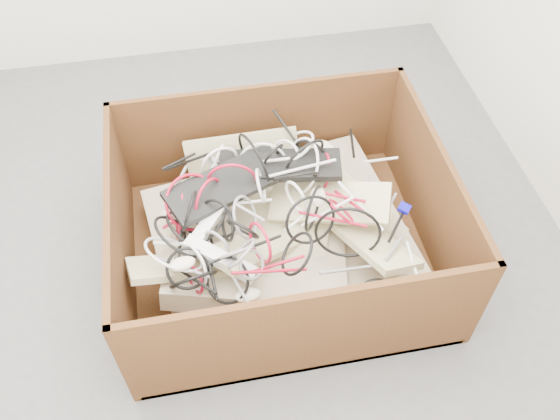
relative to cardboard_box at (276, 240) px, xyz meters
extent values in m
plane|color=#525254|center=(-0.20, 0.12, -0.13)|extent=(3.00, 3.00, 0.00)
cube|color=#36190D|center=(0.02, 0.00, -0.12)|extent=(1.31, 1.09, 0.03)
cube|color=#36190D|center=(0.02, 0.53, 0.13)|extent=(1.31, 0.03, 0.53)
cube|color=#36190D|center=(0.02, -0.53, 0.13)|extent=(1.31, 0.02, 0.53)
cube|color=#36190D|center=(0.66, 0.00, 0.13)|extent=(0.02, 1.04, 0.53)
cube|color=#36190D|center=(-0.62, 0.00, 0.13)|extent=(0.03, 1.04, 0.53)
cube|color=tan|center=(0.02, 0.02, -0.05)|extent=(1.15, 0.99, 0.21)
cube|color=tan|center=(-0.09, -0.05, 0.03)|extent=(0.82, 0.74, 0.22)
cube|color=#BBB583|center=(-0.19, 0.09, 0.06)|extent=(0.50, 0.19, 0.10)
cube|color=#BBB583|center=(0.35, 0.08, 0.07)|extent=(0.43, 0.49, 0.18)
cube|color=#BBB583|center=(0.09, -0.13, 0.06)|extent=(0.35, 0.52, 0.15)
cube|color=#BBB583|center=(-0.35, -0.15, 0.11)|extent=(0.52, 0.22, 0.22)
cube|color=#BBB583|center=(0.34, -0.16, 0.13)|extent=(0.31, 0.49, 0.23)
cube|color=#BBB583|center=(-0.08, 0.36, 0.18)|extent=(0.50, 0.16, 0.23)
cube|color=#BBB583|center=(-0.07, -0.11, 0.12)|extent=(0.49, 0.40, 0.24)
cube|color=#BBB583|center=(0.22, 0.01, 0.18)|extent=(0.51, 0.36, 0.19)
cube|color=black|center=(0.04, 0.16, 0.28)|extent=(0.52, 0.27, 0.05)
cube|color=black|center=(-0.18, 0.09, 0.29)|extent=(0.52, 0.37, 0.07)
ellipsoid|color=beige|center=(-0.41, 0.07, 0.19)|extent=(0.11, 0.08, 0.04)
ellipsoid|color=beige|center=(0.27, 0.30, 0.21)|extent=(0.10, 0.11, 0.04)
ellipsoid|color=beige|center=(-0.17, -0.35, 0.16)|extent=(0.10, 0.07, 0.04)
ellipsoid|color=beige|center=(0.15, -0.07, 0.32)|extent=(0.08, 0.11, 0.04)
ellipsoid|color=beige|center=(-0.15, 0.20, 0.26)|extent=(0.11, 0.11, 0.04)
ellipsoid|color=black|center=(0.30, -0.39, 0.16)|extent=(0.10, 0.06, 0.04)
ellipsoid|color=beige|center=(-0.39, -0.24, 0.26)|extent=(0.11, 0.08, 0.04)
cube|color=white|center=(-0.28, -0.07, 0.24)|extent=(0.21, 0.23, 0.11)
cube|color=white|center=(-0.25, -0.21, 0.22)|extent=(0.27, 0.21, 0.10)
cube|color=#0E0BAC|center=(0.50, -0.10, 0.21)|extent=(0.06, 0.06, 0.03)
torus|color=gray|center=(-0.17, -0.25, 0.29)|extent=(0.12, 0.17, 0.17)
torus|color=#A10B24|center=(-0.32, 0.04, 0.27)|extent=(0.30, 0.24, 0.22)
torus|color=gray|center=(-0.14, -0.29, 0.27)|extent=(0.14, 0.12, 0.12)
torus|color=silver|center=(-0.02, 0.21, 0.25)|extent=(0.29, 0.09, 0.29)
torus|color=silver|center=(0.13, 0.16, 0.26)|extent=(0.17, 0.32, 0.28)
torus|color=black|center=(-0.23, -0.29, 0.19)|extent=(0.20, 0.17, 0.18)
torus|color=black|center=(-0.34, -0.02, 0.28)|extent=(0.10, 0.20, 0.19)
torus|color=black|center=(-0.23, -0.06, 0.26)|extent=(0.18, 0.13, 0.20)
torus|color=silver|center=(-0.19, 0.22, 0.28)|extent=(0.22, 0.08, 0.23)
torus|color=silver|center=(0.12, 0.26, 0.27)|extent=(0.21, 0.25, 0.16)
torus|color=#A10B24|center=(-0.27, 0.01, 0.24)|extent=(0.20, 0.10, 0.18)
torus|color=#A10B24|center=(-0.26, 0.03, 0.28)|extent=(0.17, 0.21, 0.25)
torus|color=black|center=(0.19, 0.23, 0.26)|extent=(0.15, 0.11, 0.16)
torus|color=black|center=(-0.20, -0.10, 0.27)|extent=(0.05, 0.17, 0.17)
torus|color=silver|center=(0.08, 0.22, 0.27)|extent=(0.13, 0.17, 0.19)
torus|color=black|center=(0.10, -0.15, 0.29)|extent=(0.28, 0.13, 0.26)
torus|color=silver|center=(0.07, -0.06, 0.32)|extent=(0.09, 0.18, 0.19)
torus|color=black|center=(0.02, 0.19, 0.32)|extent=(0.11, 0.12, 0.14)
torus|color=black|center=(0.23, -0.22, 0.26)|extent=(0.30, 0.11, 0.30)
torus|color=silver|center=(-0.05, 0.04, 0.31)|extent=(0.05, 0.19, 0.19)
torus|color=gray|center=(-0.19, -0.25, 0.29)|extent=(0.18, 0.10, 0.16)
torus|color=#A10B24|center=(0.23, -0.13, 0.28)|extent=(0.12, 0.15, 0.14)
torus|color=#A10B24|center=(0.23, 0.14, 0.23)|extent=(0.06, 0.21, 0.21)
torus|color=gray|center=(-0.27, 0.00, 0.22)|extent=(0.19, 0.08, 0.20)
torus|color=black|center=(-0.36, -0.26, 0.18)|extent=(0.26, 0.15, 0.23)
torus|color=black|center=(-0.37, -0.23, 0.22)|extent=(0.21, 0.17, 0.15)
torus|color=black|center=(-0.28, 0.00, 0.21)|extent=(0.26, 0.34, 0.24)
torus|color=gray|center=(-0.13, -0.06, 0.26)|extent=(0.14, 0.19, 0.20)
torus|color=black|center=(0.02, -0.28, 0.28)|extent=(0.17, 0.24, 0.19)
torus|color=black|center=(-0.06, 0.19, 0.30)|extent=(0.14, 0.32, 0.33)
torus|color=black|center=(-0.39, -0.10, 0.24)|extent=(0.22, 0.31, 0.23)
torus|color=black|center=(-0.15, -0.13, 0.27)|extent=(0.16, 0.14, 0.15)
torus|color=gray|center=(-0.25, -0.15, 0.24)|extent=(0.11, 0.12, 0.15)
torus|color=black|center=(0.08, 0.04, 0.33)|extent=(0.23, 0.15, 0.19)
torus|color=black|center=(0.15, 0.18, 0.28)|extent=(0.26, 0.15, 0.29)
torus|color=black|center=(0.13, -0.10, 0.29)|extent=(0.11, 0.18, 0.20)
torus|color=gray|center=(-0.36, 0.23, 0.22)|extent=(0.08, 0.13, 0.14)
torus|color=#A10B24|center=(-0.38, 0.05, 0.21)|extent=(0.08, 0.28, 0.28)
torus|color=black|center=(-0.35, -0.05, 0.20)|extent=(0.20, 0.23, 0.21)
torus|color=#A10B24|center=(-0.16, 0.10, 0.29)|extent=(0.28, 0.05, 0.28)
torus|color=gray|center=(0.17, 0.20, 0.24)|extent=(0.14, 0.12, 0.11)
torus|color=#A10B24|center=(-0.35, -0.25, 0.17)|extent=(0.07, 0.14, 0.14)
torus|color=silver|center=(-0.37, -0.20, 0.18)|extent=(0.14, 0.24, 0.26)
torus|color=silver|center=(-0.41, -0.16, 0.22)|extent=(0.29, 0.31, 0.18)
torus|color=#A10B24|center=(-0.10, -0.22, 0.30)|extent=(0.09, 0.22, 0.23)
torus|color=gray|center=(-0.22, 0.21, 0.28)|extent=(0.05, 0.16, 0.16)
cylinder|color=gray|center=(-0.11, -0.09, 0.31)|extent=(0.10, 0.09, 0.03)
cylinder|color=gray|center=(0.40, -0.28, 0.21)|extent=(0.11, 0.12, 0.05)
cylinder|color=#A10B24|center=(-0.37, 0.02, 0.21)|extent=(0.17, 0.05, 0.06)
cylinder|color=black|center=(0.44, -0.17, 0.21)|extent=(0.14, 0.20, 0.08)
cylinder|color=silver|center=(-0.05, 0.18, 0.29)|extent=(0.27, 0.10, 0.10)
cylinder|color=silver|center=(0.12, 0.09, 0.32)|extent=(0.28, 0.03, 0.04)
cylinder|color=gray|center=(-0.18, -0.39, 0.20)|extent=(0.07, 0.19, 0.04)
cylinder|color=black|center=(-0.36, 0.33, 0.21)|extent=(0.15, 0.08, 0.02)
cylinder|color=black|center=(-0.39, -0.11, 0.22)|extent=(0.06, 0.22, 0.06)
cylinder|color=gray|center=(-0.01, 0.19, 0.26)|extent=(0.17, 0.06, 0.03)
cylinder|color=gray|center=(-0.40, -0.22, 0.23)|extent=(0.21, 0.15, 0.03)
cylinder|color=#A10B24|center=(-0.08, -0.32, 0.26)|extent=(0.27, 0.02, 0.07)
cylinder|color=silver|center=(0.17, -0.13, 0.30)|extent=(0.22, 0.06, 0.08)
cylinder|color=gray|center=(-0.23, 0.14, 0.29)|extent=(0.24, 0.12, 0.03)
cylinder|color=silver|center=(-0.15, 0.01, 0.26)|extent=(0.28, 0.04, 0.06)
cylinder|color=#A10B24|center=(-0.06, -0.29, 0.24)|extent=(0.23, 0.02, 0.08)
cylinder|color=silver|center=(0.06, -0.13, 0.28)|extent=(0.12, 0.08, 0.02)
cylinder|color=silver|center=(0.51, 0.22, 0.16)|extent=(0.14, 0.05, 0.05)
cylinder|color=#A10B24|center=(0.19, -0.16, 0.29)|extent=(0.24, 0.12, 0.02)
cylinder|color=silver|center=(0.45, -0.36, 0.20)|extent=(0.03, 0.21, 0.03)
cylinder|color=black|center=(0.12, 0.32, 0.29)|extent=(0.11, 0.26, 0.09)
cylinder|color=silver|center=(-0.22, 0.24, 0.24)|extent=(0.13, 0.22, 0.06)
cylinder|color=silver|center=(0.31, -0.10, 0.27)|extent=(0.13, 0.23, 0.07)
cylinder|color=gray|center=(0.38, 0.03, 0.21)|extent=(0.09, 0.18, 0.05)
cylinder|color=silver|center=(-0.42, -0.09, 0.20)|extent=(0.13, 0.02, 0.05)
cylinder|color=black|center=(-0.10, 0.26, 0.21)|extent=(0.23, 0.12, 0.05)
cylinder|color=black|center=(-0.29, -0.26, 0.22)|extent=(0.03, 0.23, 0.04)
cylinder|color=gray|center=(-0.19, 0.26, 0.24)|extent=(0.16, 0.06, 0.02)
cylinder|color=black|center=(-0.15, -0.22, 0.26)|extent=(0.28, 0.10, 0.03)
cylinder|color=gray|center=(0.21, -0.34, 0.21)|extent=(0.25, 0.06, 0.09)
cylinder|color=gray|center=(-0.03, 0.28, 0.27)|extent=(0.13, 0.05, 0.02)
cylinder|color=#A10B24|center=(0.29, -0.08, 0.26)|extent=(0.10, 0.20, 0.07)
cylinder|color=black|center=(-0.29, 0.34, 0.20)|extent=(0.27, 0.01, 0.10)
cylinder|color=black|center=(0.41, 0.34, 0.17)|extent=(0.07, 0.23, 0.07)
cylinder|color=black|center=(-0.36, -0.27, 0.21)|extent=(0.17, 0.21, 0.07)
cylinder|color=#A10B24|center=(0.24, -0.06, 0.29)|extent=(0.20, 0.08, 0.05)
camera|label=1|loc=(-0.27, -1.49, 2.01)|focal=38.06mm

